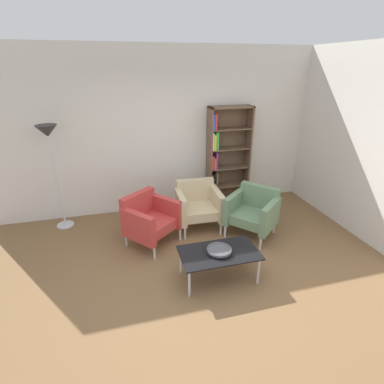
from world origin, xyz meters
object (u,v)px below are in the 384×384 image
at_px(coffee_table_low, 219,254).
at_px(armchair_near_window, 149,218).
at_px(armchair_spare_guest, 198,204).
at_px(floor_lamp_torchiere, 49,144).
at_px(armchair_corner_red, 253,211).
at_px(bookshelf_tall, 224,159).
at_px(decorative_bowl, 219,250).

xyz_separation_m(coffee_table_low, armchair_near_window, (-0.74, 1.08, 0.05)).
height_order(coffee_table_low, armchair_spare_guest, armchair_spare_guest).
xyz_separation_m(armchair_spare_guest, floor_lamp_torchiere, (-2.23, 0.60, 1.03)).
xyz_separation_m(armchair_corner_red, floor_lamp_torchiere, (-3.02, 1.05, 1.03)).
distance_m(bookshelf_tall, coffee_table_low, 2.35).
relative_size(coffee_table_low, floor_lamp_torchiere, 0.57).
bearing_deg(armchair_spare_guest, bookshelf_tall, 48.00).
bearing_deg(floor_lamp_torchiere, armchair_corner_red, -19.21).
bearing_deg(armchair_near_window, decorative_bowl, -95.05).
height_order(coffee_table_low, floor_lamp_torchiere, floor_lamp_torchiere).
bearing_deg(bookshelf_tall, floor_lamp_torchiere, -176.91).
xyz_separation_m(coffee_table_low, armchair_corner_red, (0.90, 0.91, 0.05)).
bearing_deg(floor_lamp_torchiere, decorative_bowl, -42.77).
bearing_deg(floor_lamp_torchiere, bookshelf_tall, 3.09).
bearing_deg(decorative_bowl, bookshelf_tall, 68.29).
relative_size(armchair_corner_red, armchair_near_window, 1.00).
xyz_separation_m(bookshelf_tall, armchair_spare_guest, (-0.73, -0.76, -0.51)).
height_order(bookshelf_tall, armchair_near_window, bookshelf_tall).
bearing_deg(coffee_table_low, armchair_near_window, 124.56).
bearing_deg(armchair_near_window, armchair_corner_red, -45.68).
bearing_deg(decorative_bowl, armchair_spare_guest, 85.36).
bearing_deg(decorative_bowl, coffee_table_low, 0.00).
distance_m(decorative_bowl, floor_lamp_torchiere, 3.06).
distance_m(bookshelf_tall, armchair_spare_guest, 1.17).
relative_size(armchair_near_window, floor_lamp_torchiere, 0.55).
distance_m(bookshelf_tall, armchair_corner_red, 1.32).
relative_size(coffee_table_low, armchair_spare_guest, 1.28).
height_order(decorative_bowl, floor_lamp_torchiere, floor_lamp_torchiere).
distance_m(decorative_bowl, armchair_corner_red, 1.28).
xyz_separation_m(decorative_bowl, floor_lamp_torchiere, (-2.12, 1.96, 1.01)).
distance_m(bookshelf_tall, floor_lamp_torchiere, 3.01).
height_order(bookshelf_tall, armchair_corner_red, bookshelf_tall).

